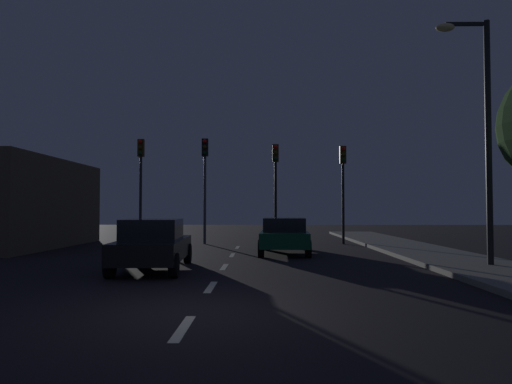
{
  "coord_description": "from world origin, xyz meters",
  "views": [
    {
      "loc": [
        1.18,
        -8.39,
        1.75
      ],
      "look_at": [
        0.86,
        13.75,
        2.55
      ],
      "focal_mm": 34.03,
      "sensor_mm": 36.0,
      "label": 1
    }
  ],
  "objects_px": {
    "traffic_signal_far_left": "(141,171)",
    "car_adjacent_lane": "(153,244)",
    "traffic_signal_far_right": "(343,175)",
    "traffic_signal_center_left": "(205,171)",
    "traffic_signal_center_right": "(276,174)",
    "street_lamp_right": "(481,120)",
    "car_stopped_ahead": "(284,235)"
  },
  "relations": [
    {
      "from": "traffic_signal_center_right",
      "to": "traffic_signal_far_right",
      "type": "bearing_deg",
      "value": -0.0
    },
    {
      "from": "traffic_signal_center_left",
      "to": "traffic_signal_center_right",
      "type": "bearing_deg",
      "value": -0.01
    },
    {
      "from": "traffic_signal_center_left",
      "to": "traffic_signal_far_right",
      "type": "xyz_separation_m",
      "value": [
        7.04,
        -0.0,
        -0.25
      ]
    },
    {
      "from": "traffic_signal_far_right",
      "to": "car_adjacent_lane",
      "type": "bearing_deg",
      "value": -124.33
    },
    {
      "from": "traffic_signal_far_right",
      "to": "traffic_signal_far_left",
      "type": "bearing_deg",
      "value": 180.0
    },
    {
      "from": "traffic_signal_far_left",
      "to": "traffic_signal_center_right",
      "type": "distance_m",
      "value": 6.91
    },
    {
      "from": "traffic_signal_far_left",
      "to": "traffic_signal_far_right",
      "type": "distance_m",
      "value": 10.34
    },
    {
      "from": "traffic_signal_far_left",
      "to": "street_lamp_right",
      "type": "relative_size",
      "value": 0.73
    },
    {
      "from": "car_stopped_ahead",
      "to": "street_lamp_right",
      "type": "distance_m",
      "value": 8.42
    },
    {
      "from": "traffic_signal_far_left",
      "to": "traffic_signal_center_right",
      "type": "xyz_separation_m",
      "value": [
        6.9,
        -0.0,
        -0.18
      ]
    },
    {
      "from": "traffic_signal_center_right",
      "to": "car_adjacent_lane",
      "type": "distance_m",
      "value": 11.62
    },
    {
      "from": "traffic_signal_center_right",
      "to": "traffic_signal_far_right",
      "type": "height_order",
      "value": "traffic_signal_center_right"
    },
    {
      "from": "traffic_signal_center_right",
      "to": "traffic_signal_far_right",
      "type": "distance_m",
      "value": 3.43
    },
    {
      "from": "traffic_signal_center_right",
      "to": "street_lamp_right",
      "type": "height_order",
      "value": "street_lamp_right"
    },
    {
      "from": "street_lamp_right",
      "to": "traffic_signal_center_right",
      "type": "bearing_deg",
      "value": 118.97
    },
    {
      "from": "traffic_signal_far_right",
      "to": "car_stopped_ahead",
      "type": "xyz_separation_m",
      "value": [
        -3.22,
        -5.24,
        -2.76
      ]
    },
    {
      "from": "traffic_signal_far_left",
      "to": "car_adjacent_lane",
      "type": "height_order",
      "value": "traffic_signal_far_left"
    },
    {
      "from": "street_lamp_right",
      "to": "traffic_signal_far_left",
      "type": "bearing_deg",
      "value": 140.6
    },
    {
      "from": "traffic_signal_center_left",
      "to": "car_adjacent_lane",
      "type": "distance_m",
      "value": 11.03
    },
    {
      "from": "traffic_signal_center_right",
      "to": "street_lamp_right",
      "type": "relative_size",
      "value": 0.69
    },
    {
      "from": "traffic_signal_center_right",
      "to": "street_lamp_right",
      "type": "bearing_deg",
      "value": -61.03
    },
    {
      "from": "traffic_signal_far_right",
      "to": "traffic_signal_center_left",
      "type": "bearing_deg",
      "value": 179.99
    },
    {
      "from": "traffic_signal_center_right",
      "to": "traffic_signal_far_right",
      "type": "relative_size",
      "value": 1.02
    },
    {
      "from": "traffic_signal_center_left",
      "to": "traffic_signal_far_right",
      "type": "relative_size",
      "value": 1.08
    },
    {
      "from": "traffic_signal_center_right",
      "to": "car_adjacent_lane",
      "type": "height_order",
      "value": "traffic_signal_center_right"
    },
    {
      "from": "traffic_signal_far_left",
      "to": "street_lamp_right",
      "type": "height_order",
      "value": "street_lamp_right"
    },
    {
      "from": "traffic_signal_far_left",
      "to": "car_stopped_ahead",
      "type": "distance_m",
      "value": 9.33
    },
    {
      "from": "car_adjacent_lane",
      "to": "traffic_signal_far_left",
      "type": "bearing_deg",
      "value": 106.21
    },
    {
      "from": "traffic_signal_center_right",
      "to": "street_lamp_right",
      "type": "distance_m",
      "value": 11.92
    },
    {
      "from": "traffic_signal_center_left",
      "to": "traffic_signal_center_right",
      "type": "relative_size",
      "value": 1.06
    },
    {
      "from": "traffic_signal_center_left",
      "to": "car_stopped_ahead",
      "type": "relative_size",
      "value": 1.17
    },
    {
      "from": "traffic_signal_far_right",
      "to": "traffic_signal_center_right",
      "type": "bearing_deg",
      "value": 180.0
    }
  ]
}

